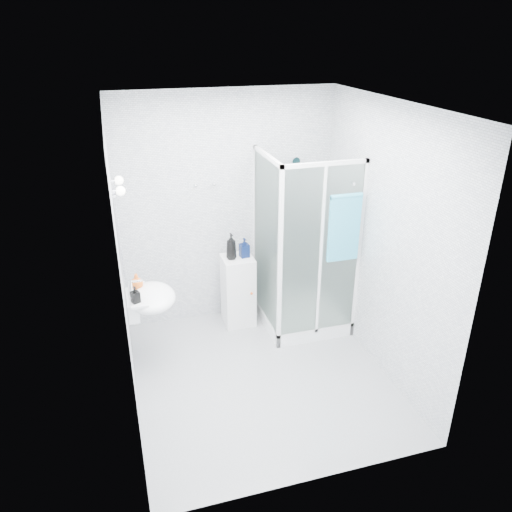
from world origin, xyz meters
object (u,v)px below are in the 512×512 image
object	(u,v)px
soap_dispenser_orange	(137,281)
shower_enclosure	(298,291)
wall_basin	(149,298)
soap_dispenser_black	(135,295)
shampoo_bottle_b	(244,248)
storage_cabinet	(238,291)
shampoo_bottle_a	(231,246)
hand_towel	(344,226)

from	to	relation	value
soap_dispenser_orange	shower_enclosure	bearing A→B (deg)	7.03
wall_basin	soap_dispenser_black	size ratio (longest dim) A/B	3.52
shampoo_bottle_b	soap_dispenser_black	size ratio (longest dim) A/B	1.37
shower_enclosure	storage_cabinet	world-z (taller)	shower_enclosure
storage_cabinet	shampoo_bottle_a	distance (m)	0.56
storage_cabinet	soap_dispenser_orange	xyz separation A→B (m)	(-1.12, -0.49, 0.53)
shower_enclosure	shampoo_bottle_a	bearing A→B (deg)	159.20
soap_dispenser_orange	soap_dispenser_black	size ratio (longest dim) A/B	0.98
shower_enclosure	soap_dispenser_orange	size ratio (longest dim) A/B	12.80
shower_enclosure	soap_dispenser_orange	world-z (taller)	shower_enclosure
shampoo_bottle_b	soap_dispenser_orange	size ratio (longest dim) A/B	1.40
shampoo_bottle_b	soap_dispenser_orange	distance (m)	1.30
storage_cabinet	soap_dispenser_black	size ratio (longest dim) A/B	5.20
shampoo_bottle_a	wall_basin	bearing A→B (deg)	-148.63
storage_cabinet	soap_dispenser_orange	world-z (taller)	soap_dispenser_orange
hand_towel	shampoo_bottle_b	world-z (taller)	hand_towel
wall_basin	soap_dispenser_black	xyz separation A→B (m)	(-0.12, -0.16, 0.15)
wall_basin	soap_dispenser_black	distance (m)	0.25
wall_basin	hand_towel	xyz separation A→B (m)	(1.95, -0.09, 0.55)
storage_cabinet	shampoo_bottle_a	world-z (taller)	shampoo_bottle_a
hand_towel	soap_dispenser_black	xyz separation A→B (m)	(-2.08, -0.08, -0.41)
shower_enclosure	soap_dispenser_orange	distance (m)	1.83
hand_towel	soap_dispenser_orange	xyz separation A→B (m)	(-2.05, 0.19, -0.41)
storage_cabinet	hand_towel	distance (m)	1.48
shampoo_bottle_a	shampoo_bottle_b	world-z (taller)	shampoo_bottle_a
wall_basin	shampoo_bottle_b	xyz separation A→B (m)	(1.11, 0.59, 0.14)
soap_dispenser_black	shower_enclosure	bearing A→B (deg)	14.99
storage_cabinet	soap_dispenser_orange	size ratio (longest dim) A/B	5.29
shampoo_bottle_a	soap_dispenser_orange	xyz separation A→B (m)	(-1.05, -0.48, -0.03)
shampoo_bottle_a	shampoo_bottle_b	xyz separation A→B (m)	(0.15, 0.01, -0.04)
hand_towel	soap_dispenser_black	world-z (taller)	hand_towel
storage_cabinet	wall_basin	bearing A→B (deg)	-150.37
shower_enclosure	wall_basin	distance (m)	1.72
shampoo_bottle_a	soap_dispenser_black	size ratio (longest dim) A/B	1.85
shampoo_bottle_a	soap_dispenser_orange	size ratio (longest dim) A/B	1.88
wall_basin	soap_dispenser_orange	bearing A→B (deg)	132.45
shampoo_bottle_b	soap_dispenser_black	world-z (taller)	shampoo_bottle_b
hand_towel	soap_dispenser_orange	distance (m)	2.09
storage_cabinet	shampoo_bottle_b	world-z (taller)	shampoo_bottle_b
wall_basin	soap_dispenser_black	bearing A→B (deg)	-127.75
shower_enclosure	wall_basin	size ratio (longest dim) A/B	3.57
wall_basin	storage_cabinet	bearing A→B (deg)	29.76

